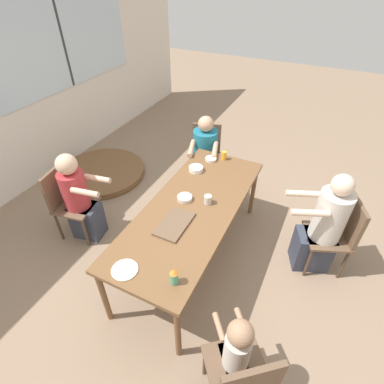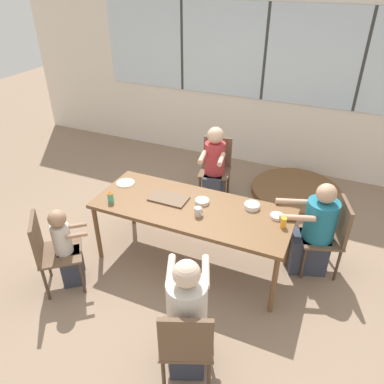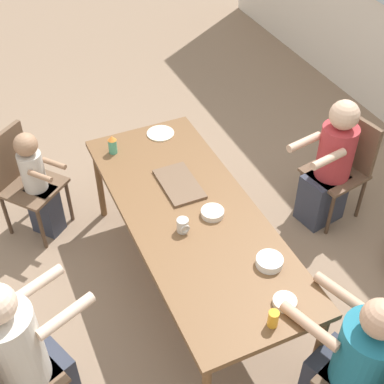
{
  "view_description": "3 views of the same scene",
  "coord_description": "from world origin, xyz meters",
  "views": [
    {
      "loc": [
        -1.91,
        -0.94,
        2.59
      ],
      "look_at": [
        0.0,
        0.0,
        0.89
      ],
      "focal_mm": 28.0,
      "sensor_mm": 36.0,
      "label": 1
    },
    {
      "loc": [
        1.27,
        -2.89,
        2.84
      ],
      "look_at": [
        0.0,
        0.0,
        0.89
      ],
      "focal_mm": 35.0,
      "sensor_mm": 36.0,
      "label": 2
    },
    {
      "loc": [
        2.2,
        -0.99,
        3.04
      ],
      "look_at": [
        0.0,
        0.0,
        0.89
      ],
      "focal_mm": 50.0,
      "sensor_mm": 36.0,
      "label": 3
    }
  ],
  "objects": [
    {
      "name": "coffee_mug",
      "position": [
        0.12,
        -0.11,
        0.76
      ],
      "size": [
        0.08,
        0.07,
        0.09
      ],
      "color": "beige",
      "rests_on": "dining_table"
    },
    {
      "name": "food_tray_dark",
      "position": [
        -0.28,
        0.03,
        0.72
      ],
      "size": [
        0.4,
        0.23,
        0.02
      ],
      "color": "brown",
      "rests_on": "dining_table"
    },
    {
      "name": "person_woman_green_shirt",
      "position": [
        1.19,
        0.4,
        0.47
      ],
      "size": [
        0.64,
        0.48,
        1.05
      ],
      "rotation": [
        0.0,
        0.0,
        -4.39
      ],
      "color": "#333847",
      "rests_on": "ground_plane"
    },
    {
      "name": "chair_for_man_teal_shirt",
      "position": [
        -0.25,
        1.41,
        0.5
      ],
      "size": [
        0.46,
        0.46,
        0.84
      ],
      "rotation": [
        0.0,
        0.0,
        -2.96
      ],
      "color": "brown",
      "rests_on": "ground_plane"
    },
    {
      "name": "person_man_blue_shirt",
      "position": [
        0.47,
        -1.17,
        0.52
      ],
      "size": [
        0.48,
        0.61,
        1.14
      ],
      "rotation": [
        0.0,
        0.0,
        0.38
      ],
      "color": "#333847",
      "rests_on": "ground_plane"
    },
    {
      "name": "bowl_white_shallow",
      "position": [
        0.83,
        0.16,
        0.73
      ],
      "size": [
        0.13,
        0.13,
        0.03
      ],
      "color": "silver",
      "rests_on": "dining_table"
    },
    {
      "name": "bowl_fruit",
      "position": [
        0.56,
        0.23,
        0.74
      ],
      "size": [
        0.15,
        0.15,
        0.05
      ],
      "color": "white",
      "rests_on": "dining_table"
    },
    {
      "name": "chair_for_man_blue_shirt",
      "position": [
        0.54,
        -1.32,
        0.5
      ],
      "size": [
        0.52,
        0.52,
        0.84
      ],
      "rotation": [
        0.0,
        0.0,
        0.38
      ],
      "color": "brown",
      "rests_on": "ground_plane"
    },
    {
      "name": "dining_table",
      "position": [
        0.0,
        0.0,
        0.66
      ],
      "size": [
        2.03,
        0.81,
        0.71
      ],
      "color": "brown",
      "rests_on": "ground_plane"
    },
    {
      "name": "folded_table_stack",
      "position": [
        0.79,
        1.88,
        0.04
      ],
      "size": [
        1.25,
        1.25,
        0.09
      ],
      "color": "brown",
      "rests_on": "ground_plane"
    },
    {
      "name": "chair_for_woman_green_shirt",
      "position": [
        1.35,
        0.45,
        0.5
      ],
      "size": [
        0.51,
        0.51,
        0.84
      ],
      "rotation": [
        0.0,
        0.0,
        -4.39
      ],
      "color": "brown",
      "rests_on": "ground_plane"
    },
    {
      "name": "juice_glass",
      "position": [
        0.92,
        0.04,
        0.76
      ],
      "size": [
        0.06,
        0.06,
        0.1
      ],
      "color": "gold",
      "rests_on": "dining_table"
    },
    {
      "name": "plate_tortillas",
      "position": [
        -0.88,
        0.14,
        0.72
      ],
      "size": [
        0.21,
        0.21,
        0.01
      ],
      "color": "beige",
      "rests_on": "dining_table"
    },
    {
      "name": "sippy_cup",
      "position": [
        -0.81,
        -0.25,
        0.79
      ],
      "size": [
        0.06,
        0.06,
        0.14
      ],
      "color": "#4CA57F",
      "rests_on": "dining_table"
    },
    {
      "name": "bowl_cereal",
      "position": [
        0.07,
        0.11,
        0.73
      ],
      "size": [
        0.15,
        0.15,
        0.04
      ],
      "color": "silver",
      "rests_on": "dining_table"
    },
    {
      "name": "chair_for_toddler",
      "position": [
        -1.11,
        -0.9,
        0.5
      ],
      "size": [
        0.56,
        0.56,
        0.84
      ],
      "rotation": [
        0.0,
        0.0,
        -0.89
      ],
      "color": "brown",
      "rests_on": "ground_plane"
    },
    {
      "name": "person_man_teal_shirt",
      "position": [
        -0.23,
        1.25,
        0.5
      ],
      "size": [
        0.35,
        0.53,
        1.07
      ],
      "rotation": [
        0.0,
        0.0,
        -2.96
      ],
      "color": "#333847",
      "rests_on": "ground_plane"
    },
    {
      "name": "wall_back_with_windows",
      "position": [
        0.0,
        2.63,
        1.43
      ],
      "size": [
        8.4,
        0.08,
        2.8
      ],
      "color": "silver",
      "rests_on": "ground_plane"
    },
    {
      "name": "person_toddler",
      "position": [
        -0.99,
        -0.8,
        0.44
      ],
      "size": [
        0.36,
        0.34,
        0.9
      ],
      "rotation": [
        0.0,
        0.0,
        -0.89
      ],
      "color": "#333847",
      "rests_on": "ground_plane"
    },
    {
      "name": "ground_plane",
      "position": [
        0.0,
        0.0,
        0.0
      ],
      "size": [
        16.0,
        16.0,
        0.0
      ],
      "primitive_type": "plane",
      "color": "#8C725B"
    }
  ]
}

